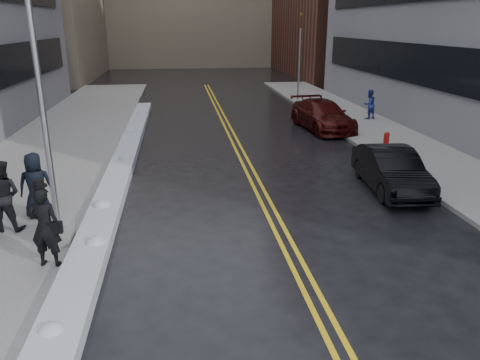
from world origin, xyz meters
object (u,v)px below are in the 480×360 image
object	(u,v)px
pedestrian_east	(369,104)
car_black	(391,170)
pedestrian_c	(36,186)
pedestrian_fedora	(45,227)
car_maroon	(322,115)
pedestrian_b	(2,196)
fire_hydrant	(386,139)
lamppost	(48,152)
traffic_signal	(300,54)

from	to	relation	value
pedestrian_east	car_black	size ratio (longest dim) A/B	0.38
pedestrian_c	pedestrian_fedora	bearing A→B (deg)	101.92
car_maroon	pedestrian_b	bearing A→B (deg)	-142.27
fire_hydrant	pedestrian_b	bearing A→B (deg)	-153.26
lamppost	pedestrian_c	size ratio (longest dim) A/B	3.99
fire_hydrant	pedestrian_b	distance (m)	15.56
fire_hydrant	pedestrian_b	xyz separation A→B (m)	(-13.89, -7.00, 0.58)
pedestrian_fedora	pedestrian_east	size ratio (longest dim) A/B	1.14
traffic_signal	pedestrian_fedora	bearing A→B (deg)	-116.89
fire_hydrant	car_black	distance (m)	5.36
car_maroon	lamppost	bearing A→B (deg)	-136.02
lamppost	fire_hydrant	bearing A→B (deg)	33.04
lamppost	car_maroon	bearing A→B (deg)	49.80
lamppost	pedestrian_fedora	xyz separation A→B (m)	(0.04, -1.19, -1.42)
pedestrian_c	car_maroon	distance (m)	16.09
pedestrian_fedora	pedestrian_c	distance (m)	3.16
pedestrian_fedora	car_black	size ratio (longest dim) A/B	0.44
pedestrian_b	car_maroon	size ratio (longest dim) A/B	0.37
car_maroon	car_black	bearing A→B (deg)	-99.07
fire_hydrant	pedestrian_east	size ratio (longest dim) A/B	0.43
lamppost	car_maroon	xyz separation A→B (m)	(10.80, 12.78, -1.76)
traffic_signal	pedestrian_c	size ratio (longest dim) A/B	3.14
pedestrian_east	pedestrian_c	bearing A→B (deg)	17.73
pedestrian_b	pedestrian_c	world-z (taller)	pedestrian_b
traffic_signal	car_maroon	distance (m)	9.64
pedestrian_east	car_black	bearing A→B (deg)	48.80
pedestrian_fedora	pedestrian_east	distance (m)	21.18
pedestrian_c	pedestrian_east	xyz separation A→B (m)	(15.11, 12.80, -0.11)
traffic_signal	pedestrian_east	size ratio (longest dim) A/B	3.56
fire_hydrant	pedestrian_c	bearing A→B (deg)	-154.96
lamppost	pedestrian_c	world-z (taller)	lamppost
lamppost	pedestrian_b	size ratio (longest dim) A/B	3.89
lamppost	pedestrian_east	size ratio (longest dim) A/B	4.52
car_black	pedestrian_fedora	bearing A→B (deg)	-153.04
traffic_signal	pedestrian_c	bearing A→B (deg)	-122.29
lamppost	pedestrian_c	xyz separation A→B (m)	(-0.96, 1.81, -1.43)
pedestrian_east	car_maroon	distance (m)	3.82
lamppost	fire_hydrant	xyz separation A→B (m)	(12.30, 8.00, -1.98)
fire_hydrant	car_black	bearing A→B (deg)	-112.53
traffic_signal	pedestrian_east	xyz separation A→B (m)	(2.35, -7.39, -2.41)
car_black	car_maroon	world-z (taller)	car_maroon
pedestrian_b	pedestrian_east	world-z (taller)	pedestrian_b
pedestrian_east	car_black	xyz separation A→B (m)	(-3.90, -11.56, -0.27)
pedestrian_east	car_maroon	bearing A→B (deg)	6.08
fire_hydrant	pedestrian_fedora	xyz separation A→B (m)	(-12.26, -9.19, 0.56)
fire_hydrant	pedestrian_fedora	distance (m)	15.33
traffic_signal	pedestrian_b	xyz separation A→B (m)	(-13.39, -21.00, -2.27)
traffic_signal	lamppost	bearing A→B (deg)	-118.21
fire_hydrant	pedestrian_east	bearing A→B (deg)	74.35
fire_hydrant	traffic_signal	xyz separation A→B (m)	(-0.50, 14.00, 2.85)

